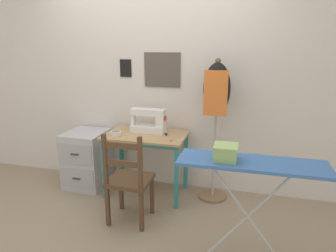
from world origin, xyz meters
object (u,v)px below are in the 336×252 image
(thread_spool_near_machine, at_px, (166,134))
(dress_form, at_px, (216,100))
(ironing_board, at_px, (251,168))
(scissors, at_px, (174,140))
(filing_cabinet, at_px, (87,158))
(sewing_machine, at_px, (150,121))
(fabric_bowl, at_px, (116,133))
(storage_box, at_px, (226,152))
(wooden_chair, at_px, (129,181))

(thread_spool_near_machine, height_order, dress_form, dress_form)
(ironing_board, bearing_deg, scissors, 135.04)
(thread_spool_near_machine, relative_size, filing_cabinet, 0.06)
(sewing_machine, height_order, fabric_bowl, sewing_machine)
(filing_cabinet, xyz_separation_m, storage_box, (1.73, -0.99, 0.59))
(scissors, xyz_separation_m, thread_spool_near_machine, (-0.12, 0.15, 0.02))
(thread_spool_near_machine, height_order, ironing_board, ironing_board)
(wooden_chair, xyz_separation_m, filing_cabinet, (-0.81, 0.64, -0.09))
(sewing_machine, distance_m, fabric_bowl, 0.40)
(fabric_bowl, distance_m, scissors, 0.66)
(dress_form, height_order, storage_box, dress_form)
(sewing_machine, height_order, storage_box, sewing_machine)
(fabric_bowl, distance_m, storage_box, 1.50)
(storage_box, bearing_deg, ironing_board, 5.64)
(sewing_machine, xyz_separation_m, scissors, (0.34, -0.24, -0.12))
(wooden_chair, distance_m, dress_form, 1.22)
(sewing_machine, bearing_deg, scissors, -35.66)
(wooden_chair, relative_size, ironing_board, 0.86)
(wooden_chair, bearing_deg, dress_form, 43.17)
(sewing_machine, relative_size, wooden_chair, 0.44)
(sewing_machine, relative_size, fabric_bowl, 3.35)
(scissors, bearing_deg, ironing_board, -44.96)
(thread_spool_near_machine, relative_size, dress_form, 0.03)
(sewing_machine, height_order, filing_cabinet, sewing_machine)
(ironing_board, bearing_deg, fabric_bowl, 150.89)
(scissors, height_order, ironing_board, ironing_board)
(fabric_bowl, bearing_deg, sewing_machine, 33.89)
(sewing_machine, relative_size, dress_form, 0.26)
(wooden_chair, xyz_separation_m, ironing_board, (1.11, -0.33, 0.39))
(fabric_bowl, relative_size, thread_spool_near_machine, 2.88)
(dress_form, bearing_deg, fabric_bowl, -168.10)
(thread_spool_near_machine, distance_m, wooden_chair, 0.70)
(scissors, distance_m, ironing_board, 1.10)
(dress_form, bearing_deg, thread_spool_near_machine, -169.48)
(filing_cabinet, bearing_deg, wooden_chair, -38.30)
(scissors, relative_size, filing_cabinet, 0.19)
(filing_cabinet, relative_size, ironing_board, 0.63)
(dress_form, bearing_deg, scissors, -147.96)
(scissors, height_order, filing_cabinet, scissors)
(sewing_machine, bearing_deg, dress_form, 0.52)
(filing_cabinet, xyz_separation_m, dress_form, (1.54, 0.05, 0.79))
(sewing_machine, xyz_separation_m, dress_form, (0.74, 0.01, 0.28))
(fabric_bowl, distance_m, dress_form, 1.15)
(sewing_machine, bearing_deg, wooden_chair, -89.76)
(dress_form, distance_m, ironing_board, 1.13)
(ironing_board, xyz_separation_m, storage_box, (-0.19, -0.02, 0.11))
(storage_box, bearing_deg, filing_cabinet, 150.18)
(dress_form, height_order, ironing_board, dress_form)
(scissors, distance_m, wooden_chair, 0.63)
(thread_spool_near_machine, height_order, storage_box, storage_box)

